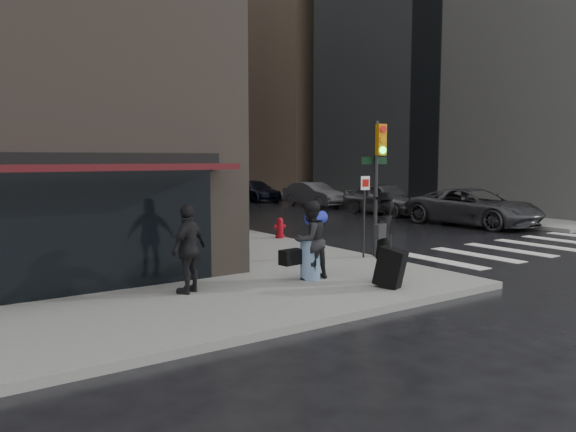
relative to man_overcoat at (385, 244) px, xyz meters
name	(u,v)px	position (x,y,z in m)	size (l,w,h in m)	color
ground	(371,283)	(0.14, 0.56, -0.98)	(140.00, 140.00, 0.00)	black
sidewalk_left	(71,202)	(0.14, 27.56, -0.90)	(4.00, 50.00, 0.15)	slate
sidewalk_right	(257,194)	(13.64, 27.56, -0.90)	(3.00, 50.00, 0.15)	slate
crosswalk	(524,247)	(7.64, 1.56, -0.97)	(8.50, 3.00, 0.01)	silver
bldg_right_far	(215,84)	(26.14, 58.56, 11.52)	(22.00, 20.00, 25.00)	#65635E
bldg_distant	(20,63)	(6.14, 78.56, 15.02)	(40.00, 12.00, 32.00)	#65635E
storefront	(13,214)	(-6.86, 2.46, 0.85)	(8.40, 1.11, 2.83)	black
man_overcoat	(385,244)	(0.00, 0.00, 0.00)	(1.00, 1.27, 1.98)	black
man_jeans	(310,240)	(-1.15, 1.15, 0.05)	(1.27, 0.77, 1.74)	black
man_greycoat	(189,249)	(-3.87, 1.52, 0.06)	(1.11, 0.90, 1.77)	black
traffic_light	(377,170)	(2.00, 2.38, 1.53)	(0.91, 0.47, 3.66)	black
fire_hydrant	(280,229)	(1.89, 6.88, -0.52)	(0.40, 0.30, 0.69)	maroon
parked_car_0	(474,207)	(11.14, 6.11, -0.20)	(2.57, 5.57, 1.55)	#3B3B3F
parked_car_1	(384,199)	(11.36, 11.68, -0.18)	(1.88, 4.68, 1.59)	#505055
parked_car_2	(314,195)	(11.21, 17.25, -0.28)	(1.48, 4.25, 1.40)	#4D4D52
parked_car_3	(255,191)	(10.58, 22.82, -0.32)	(1.86, 4.57, 1.33)	black
parked_car_4	(218,186)	(10.75, 28.39, -0.24)	(1.74, 4.33, 1.47)	#48484D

